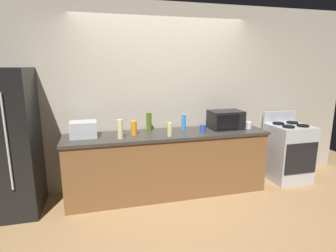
{
  "coord_description": "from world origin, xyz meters",
  "views": [
    {
      "loc": [
        -0.93,
        -3.16,
        1.82
      ],
      "look_at": [
        0.0,
        0.4,
        1.0
      ],
      "focal_mm": 29.02,
      "sensor_mm": 36.0,
      "label": 1
    }
  ],
  "objects_px": {
    "microwave": "(226,120)",
    "mug_blue": "(203,128)",
    "toaster_oven": "(84,129)",
    "bottle_olive_oil": "(149,122)",
    "bottle_hand_soap": "(120,129)",
    "bottle_vinegar": "(170,129)",
    "bottle_spray_cleaner": "(184,123)",
    "bottle_dish_soap": "(134,128)",
    "refrigerator": "(5,143)",
    "mug_white": "(249,125)",
    "stove_range": "(288,152)"
  },
  "relations": [
    {
      "from": "bottle_dish_soap",
      "to": "mug_blue",
      "type": "xyz_separation_m",
      "value": [
        0.97,
        -0.06,
        -0.05
      ]
    },
    {
      "from": "refrigerator",
      "to": "mug_white",
      "type": "distance_m",
      "value": 3.29
    },
    {
      "from": "bottle_dish_soap",
      "to": "mug_white",
      "type": "xyz_separation_m",
      "value": [
        1.71,
        -0.03,
        -0.05
      ]
    },
    {
      "from": "bottle_vinegar",
      "to": "mug_blue",
      "type": "bearing_deg",
      "value": 12.6
    },
    {
      "from": "bottle_hand_soap",
      "to": "bottle_vinegar",
      "type": "relative_size",
      "value": 1.37
    },
    {
      "from": "refrigerator",
      "to": "stove_range",
      "type": "height_order",
      "value": "refrigerator"
    },
    {
      "from": "mug_white",
      "to": "mug_blue",
      "type": "bearing_deg",
      "value": -178.14
    },
    {
      "from": "bottle_spray_cleaner",
      "to": "mug_white",
      "type": "xyz_separation_m",
      "value": [
        0.98,
        -0.13,
        -0.06
      ]
    },
    {
      "from": "bottle_spray_cleaner",
      "to": "bottle_dish_soap",
      "type": "distance_m",
      "value": 0.74
    },
    {
      "from": "mug_white",
      "to": "toaster_oven",
      "type": "bearing_deg",
      "value": 177.86
    },
    {
      "from": "mug_white",
      "to": "refrigerator",
      "type": "bearing_deg",
      "value": 179.51
    },
    {
      "from": "refrigerator",
      "to": "stove_range",
      "type": "xyz_separation_m",
      "value": [
        4.05,
        0.0,
        -0.44
      ]
    },
    {
      "from": "microwave",
      "to": "bottle_olive_oil",
      "type": "xyz_separation_m",
      "value": [
        -1.13,
        0.13,
        -0.0
      ]
    },
    {
      "from": "refrigerator",
      "to": "microwave",
      "type": "distance_m",
      "value": 2.95
    },
    {
      "from": "bottle_olive_oil",
      "to": "mug_white",
      "type": "distance_m",
      "value": 1.49
    },
    {
      "from": "refrigerator",
      "to": "bottle_olive_oil",
      "type": "bearing_deg",
      "value": 5.75
    },
    {
      "from": "refrigerator",
      "to": "bottle_vinegar",
      "type": "height_order",
      "value": "refrigerator"
    },
    {
      "from": "stove_range",
      "to": "bottle_olive_oil",
      "type": "bearing_deg",
      "value": 175.32
    },
    {
      "from": "bottle_spray_cleaner",
      "to": "bottle_dish_soap",
      "type": "relative_size",
      "value": 1.19
    },
    {
      "from": "stove_range",
      "to": "mug_blue",
      "type": "xyz_separation_m",
      "value": [
        -1.5,
        -0.05,
        0.49
      ]
    },
    {
      "from": "bottle_dish_soap",
      "to": "refrigerator",
      "type": "bearing_deg",
      "value": -179.78
    },
    {
      "from": "microwave",
      "to": "mug_blue",
      "type": "distance_m",
      "value": 0.42
    },
    {
      "from": "toaster_oven",
      "to": "bottle_olive_oil",
      "type": "bearing_deg",
      "value": 7.82
    },
    {
      "from": "refrigerator",
      "to": "bottle_spray_cleaner",
      "type": "height_order",
      "value": "refrigerator"
    },
    {
      "from": "toaster_oven",
      "to": "bottle_olive_oil",
      "type": "distance_m",
      "value": 0.9
    },
    {
      "from": "refrigerator",
      "to": "bottle_vinegar",
      "type": "relative_size",
      "value": 9.96
    },
    {
      "from": "mug_white",
      "to": "bottle_dish_soap",
      "type": "bearing_deg",
      "value": 178.86
    },
    {
      "from": "toaster_oven",
      "to": "bottle_dish_soap",
      "type": "xyz_separation_m",
      "value": [
        0.65,
        -0.05,
        -0.01
      ]
    },
    {
      "from": "bottle_hand_soap",
      "to": "toaster_oven",
      "type": "bearing_deg",
      "value": 157.38
    },
    {
      "from": "refrigerator",
      "to": "bottle_hand_soap",
      "type": "distance_m",
      "value": 1.39
    },
    {
      "from": "toaster_oven",
      "to": "bottle_vinegar",
      "type": "bearing_deg",
      "value": -11.65
    },
    {
      "from": "bottle_vinegar",
      "to": "bottle_olive_oil",
      "type": "xyz_separation_m",
      "value": [
        -0.21,
        0.35,
        0.04
      ]
    },
    {
      "from": "refrigerator",
      "to": "bottle_hand_soap",
      "type": "relative_size",
      "value": 7.27
    },
    {
      "from": "microwave",
      "to": "mug_blue",
      "type": "relative_size",
      "value": 4.75
    },
    {
      "from": "toaster_oven",
      "to": "mug_white",
      "type": "relative_size",
      "value": 3.4
    },
    {
      "from": "microwave",
      "to": "bottle_dish_soap",
      "type": "xyz_separation_m",
      "value": [
        -1.37,
        -0.04,
        -0.04
      ]
    },
    {
      "from": "stove_range",
      "to": "bottle_vinegar",
      "type": "height_order",
      "value": "same"
    },
    {
      "from": "bottle_spray_cleaner",
      "to": "stove_range",
      "type": "bearing_deg",
      "value": -3.27
    },
    {
      "from": "bottle_vinegar",
      "to": "toaster_oven",
      "type": "bearing_deg",
      "value": 168.35
    },
    {
      "from": "refrigerator",
      "to": "mug_white",
      "type": "bearing_deg",
      "value": -0.49
    },
    {
      "from": "toaster_oven",
      "to": "bottle_olive_oil",
      "type": "height_order",
      "value": "bottle_olive_oil"
    },
    {
      "from": "bottle_olive_oil",
      "to": "mug_blue",
      "type": "distance_m",
      "value": 0.77
    },
    {
      "from": "bottle_hand_soap",
      "to": "bottle_olive_oil",
      "type": "distance_m",
      "value": 0.54
    },
    {
      "from": "refrigerator",
      "to": "bottle_dish_soap",
      "type": "xyz_separation_m",
      "value": [
        1.58,
        0.01,
        0.1
      ]
    },
    {
      "from": "bottle_olive_oil",
      "to": "mug_white",
      "type": "xyz_separation_m",
      "value": [
        1.47,
        -0.21,
        -0.08
      ]
    },
    {
      "from": "toaster_oven",
      "to": "mug_blue",
      "type": "bearing_deg",
      "value": -3.96
    },
    {
      "from": "mug_blue",
      "to": "bottle_spray_cleaner",
      "type": "bearing_deg",
      "value": 147.45
    },
    {
      "from": "microwave",
      "to": "bottle_vinegar",
      "type": "relative_size",
      "value": 2.66
    },
    {
      "from": "toaster_oven",
      "to": "mug_white",
      "type": "bearing_deg",
      "value": -2.14
    },
    {
      "from": "bottle_dish_soap",
      "to": "mug_white",
      "type": "height_order",
      "value": "bottle_dish_soap"
    }
  ]
}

